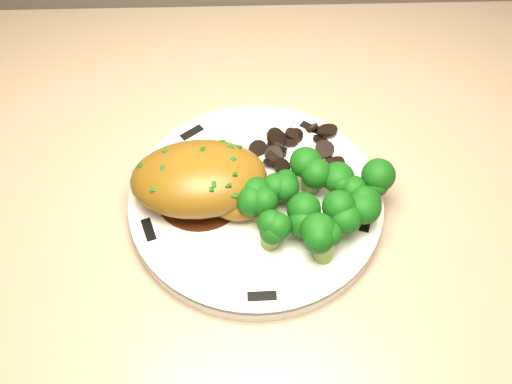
{
  "coord_description": "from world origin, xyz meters",
  "views": [
    {
      "loc": [
        -0.13,
        1.2,
        1.44
      ],
      "look_at": [
        -0.12,
        1.62,
        0.88
      ],
      "focal_mm": 45.0,
      "sensor_mm": 36.0,
      "label": 1
    }
  ],
  "objects_px": {
    "counter": "(151,329)",
    "chicken_breast": "(204,181)",
    "plate": "(256,202)",
    "broccoli_florets": "(317,202)"
  },
  "relations": [
    {
      "from": "plate",
      "to": "chicken_breast",
      "type": "distance_m",
      "value": 0.07
    },
    {
      "from": "plate",
      "to": "broccoli_florets",
      "type": "relative_size",
      "value": 1.8
    },
    {
      "from": "counter",
      "to": "plate",
      "type": "distance_m",
      "value": 0.47
    },
    {
      "from": "counter",
      "to": "broccoli_florets",
      "type": "bearing_deg",
      "value": -18.96
    },
    {
      "from": "plate",
      "to": "broccoli_florets",
      "type": "bearing_deg",
      "value": -23.99
    },
    {
      "from": "counter",
      "to": "broccoli_florets",
      "type": "distance_m",
      "value": 0.53
    },
    {
      "from": "counter",
      "to": "chicken_breast",
      "type": "height_order",
      "value": "counter"
    },
    {
      "from": "plate",
      "to": "chicken_breast",
      "type": "bearing_deg",
      "value": 176.81
    },
    {
      "from": "counter",
      "to": "chicken_breast",
      "type": "distance_m",
      "value": 0.49
    },
    {
      "from": "counter",
      "to": "chicken_breast",
      "type": "relative_size",
      "value": 12.79
    }
  ]
}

